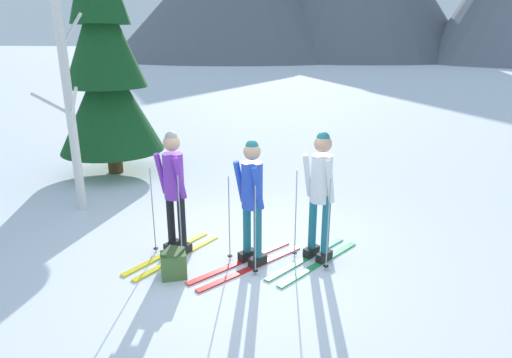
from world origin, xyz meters
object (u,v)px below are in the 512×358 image
Objects in this scene: skier_in_purple at (174,188)px; backpack_on_snow_front at (174,264)px; skier_in_blue at (251,199)px; skier_in_white at (320,191)px; pine_tree_near at (105,60)px; birch_tree_tall at (70,108)px.

skier_in_purple reaches higher than backpack_on_snow_front.
skier_in_white reaches higher than skier_in_blue.
pine_tree_near is at bearing 130.33° from backpack_on_snow_front.
skier_in_purple is 1.03× the size of skier_in_blue.
pine_tree_near reaches higher than skier_in_white.
skier_in_purple is 1.12m from skier_in_blue.
skier_in_blue is 1.31m from backpack_on_snow_front.
backpack_on_snow_front is (-1.73, -0.97, -0.83)m from skier_in_white.
pine_tree_near is 1.52× the size of birch_tree_tall.
skier_in_blue is at bearing -17.75° from birch_tree_tall.
birch_tree_tall is (0.71, -2.21, -0.68)m from pine_tree_near.
pine_tree_near reaches higher than skier_in_blue.
skier_in_white is at bearing 29.20° from backpack_on_snow_front.
skier_in_white is 2.15m from backpack_on_snow_front.
skier_in_blue is 4.39× the size of backpack_on_snow_front.
skier_in_purple is at bearing 111.42° from backpack_on_snow_front.
skier_in_white is (0.86, 0.35, 0.06)m from skier_in_blue.
pine_tree_near is at bearing 141.72° from skier_in_blue.
skier_in_white is at bearing 22.37° from skier_in_blue.
skier_in_blue is at bearing -157.63° from skier_in_white.
skier_in_blue is at bearing -38.28° from pine_tree_near.
pine_tree_near is 2.42m from birch_tree_tall.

